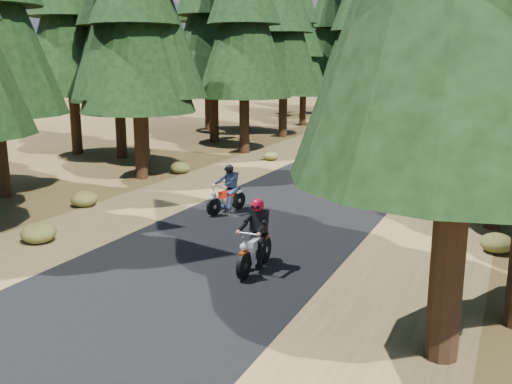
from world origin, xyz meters
TOP-DOWN VIEW (x-y plane):
  - ground at (0.00, 0.00)m, footprint 120.00×120.00m
  - road at (0.00, 5.00)m, footprint 6.00×100.00m
  - shoulder_l at (-4.60, 5.00)m, footprint 3.20×100.00m
  - shoulder_r at (4.60, 5.00)m, footprint 3.20×100.00m
  - pine_forest at (-0.02, 21.05)m, footprint 34.59×55.08m
  - understory_shrubs at (2.09, 7.12)m, footprint 14.85×30.51m
  - rider_lead at (1.31, -1.41)m, footprint 0.59×1.85m
  - rider_follow at (-1.64, 2.84)m, footprint 0.98×1.77m

SIDE VIEW (x-z plane):
  - ground at x=0.00m, z-range 0.00..0.00m
  - shoulder_l at x=-4.60m, z-range 0.00..0.01m
  - shoulder_r at x=4.60m, z-range 0.00..0.01m
  - road at x=0.00m, z-range 0.00..0.01m
  - understory_shrubs at x=2.09m, z-range -0.05..0.60m
  - rider_follow at x=-1.64m, z-range -0.25..1.26m
  - rider_lead at x=1.31m, z-range -0.27..1.37m
  - pine_forest at x=-0.02m, z-range -0.27..16.05m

